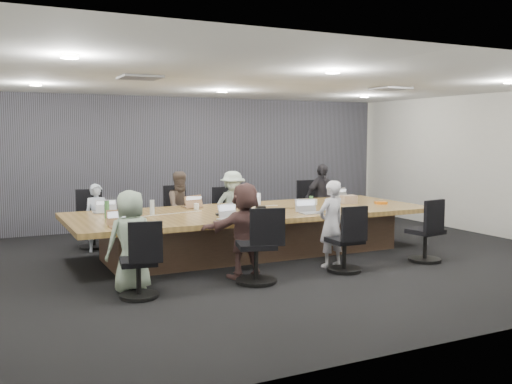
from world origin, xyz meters
name	(u,v)px	position (x,y,z in m)	size (l,w,h in m)	color
floor	(267,260)	(0.00, 0.00, 0.00)	(10.00, 8.00, 0.00)	black
ceiling	(267,82)	(0.00, 0.00, 2.80)	(10.00, 8.00, 0.00)	white
wall_back	(184,161)	(0.00, 4.00, 1.40)	(10.00, 2.80, 0.00)	beige
wall_front	(462,197)	(0.00, -4.00, 1.40)	(10.00, 2.80, 0.00)	beige
wall_right	(494,165)	(5.00, 0.00, 1.40)	(8.00, 2.80, 0.00)	beige
curtain	(185,162)	(0.00, 3.92, 1.40)	(9.80, 0.04, 2.80)	#4E4E59
conference_table	(253,230)	(0.00, 0.50, 0.40)	(6.00, 2.20, 0.74)	#4F3829
chair_0	(94,224)	(-2.30, 2.20, 0.42)	(0.57, 0.57, 0.84)	black
chair_1	(176,218)	(-0.79, 2.20, 0.43)	(0.58, 0.58, 0.86)	black
chair_2	(226,218)	(0.22, 2.20, 0.36)	(0.49, 0.49, 0.73)	black
chair_3	(312,209)	(2.21, 2.20, 0.42)	(0.57, 0.57, 0.84)	black
chair_4	(138,268)	(-2.38, -1.20, 0.37)	(0.50, 0.50, 0.74)	black
chair_5	(256,251)	(-0.79, -1.20, 0.43)	(0.58, 0.58, 0.86)	black
chair_6	(344,246)	(0.64, -1.20, 0.38)	(0.52, 0.52, 0.77)	black
chair_7	(425,236)	(2.17, -1.20, 0.40)	(0.54, 0.54, 0.80)	black
person_0	(97,218)	(-2.30, 1.85, 0.58)	(0.42, 0.28, 1.16)	#AFBBCE
laptop_0	(103,212)	(-2.30, 1.30, 0.75)	(0.32, 0.22, 0.02)	#B2B2B7
person_1	(182,208)	(-0.79, 1.85, 0.66)	(0.64, 0.50, 1.33)	brown
laptop_1	(192,207)	(-0.79, 1.30, 0.75)	(0.33, 0.23, 0.02)	#8C6647
person_2	(233,206)	(0.22, 1.85, 0.65)	(0.84, 0.48, 1.30)	#A7BAAA
laptop_2	(245,204)	(0.22, 1.30, 0.75)	(0.35, 0.24, 0.02)	#B2B2B7
person_3	(321,198)	(2.21, 1.85, 0.70)	(0.82, 0.34, 1.39)	#29272D
laptop_3	(337,198)	(2.21, 1.30, 0.75)	(0.35, 0.24, 0.02)	#B2B2B7
person_4	(131,241)	(-2.38, -0.85, 0.65)	(0.63, 0.41, 1.30)	#8DA48A
laptop_4	(121,227)	(-2.38, -0.30, 0.75)	(0.29, 0.20, 0.02)	#8C6647
person_5	(245,230)	(-0.79, -0.85, 0.67)	(1.24, 0.39, 1.33)	brown
laptop_5	(229,219)	(-0.79, -0.30, 0.75)	(0.31, 0.21, 0.02)	#B2B2B7
person_6	(331,224)	(0.64, -0.85, 0.65)	(0.48, 0.31, 1.31)	silver
laptop_6	(312,213)	(0.64, -0.30, 0.75)	(0.35, 0.24, 0.02)	#B2B2B7
bottle_green_left	(107,210)	(-2.38, 0.61, 0.87)	(0.07, 0.07, 0.27)	#427D41
bottle_green_right	(311,203)	(0.87, 0.09, 0.86)	(0.07, 0.07, 0.23)	#427D41
bottle_clear	(152,207)	(-1.67, 0.66, 0.86)	(0.07, 0.07, 0.24)	silver
cup_white_far	(196,207)	(-0.84, 0.94, 0.79)	(0.09, 0.09, 0.11)	white
cup_white_near	(315,202)	(1.28, 0.63, 0.79)	(0.08, 0.08, 0.10)	white
mug_brown	(110,218)	(-2.40, 0.31, 0.79)	(0.08, 0.08, 0.10)	brown
mic_left	(221,214)	(-0.72, 0.17, 0.76)	(0.16, 0.10, 0.03)	black
mic_right	(261,207)	(0.23, 0.68, 0.76)	(0.16, 0.11, 0.03)	black
stapler	(264,214)	(-0.15, -0.19, 0.77)	(0.15, 0.04, 0.06)	black
canvas_bag	(349,199)	(1.96, 0.56, 0.81)	(0.28, 0.17, 0.15)	tan
snack_packet	(381,203)	(2.43, 0.23, 0.76)	(0.20, 0.13, 0.04)	orange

